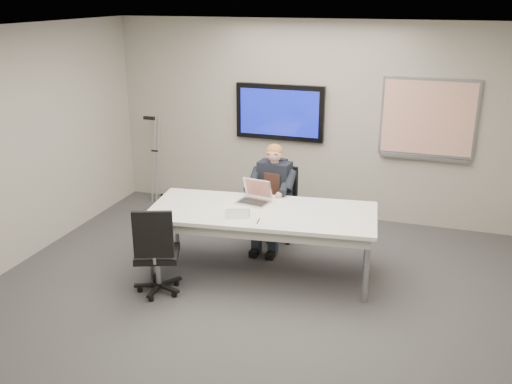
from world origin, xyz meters
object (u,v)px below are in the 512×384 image
(office_chair_far, at_px, (277,217))
(seated_person, at_px, (270,208))
(laptop, at_px, (255,196))
(conference_table, at_px, (262,218))
(office_chair_near, at_px, (158,267))

(office_chair_far, bearing_deg, seated_person, -74.34)
(laptop, bearing_deg, conference_table, -45.50)
(office_chair_far, distance_m, laptop, 0.92)
(seated_person, height_order, laptop, seated_person)
(office_chair_near, xyz_separation_m, seated_person, (0.80, 1.56, 0.21))
(conference_table, relative_size, office_chair_far, 2.68)
(office_chair_near, bearing_deg, conference_table, -159.12)
(laptop, bearing_deg, office_chair_near, -114.86)
(conference_table, xyz_separation_m, laptop, (-0.17, 0.25, 0.15))
(office_chair_near, bearing_deg, seated_person, -137.78)
(conference_table, height_order, seated_person, seated_person)
(conference_table, height_order, office_chair_near, office_chair_near)
(office_chair_far, bearing_deg, conference_table, -64.52)
(conference_table, bearing_deg, seated_person, 92.69)
(seated_person, xyz_separation_m, laptop, (-0.04, -0.50, 0.32))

